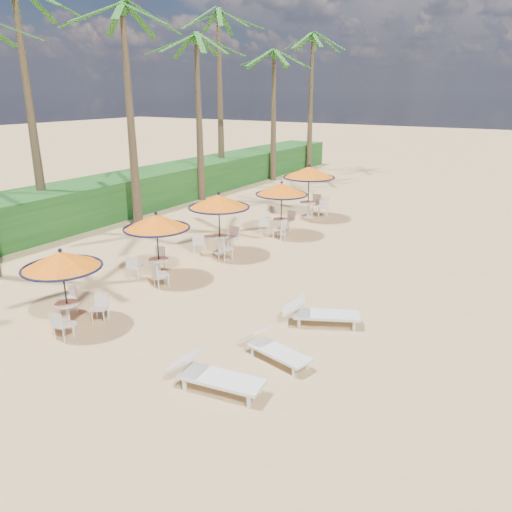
% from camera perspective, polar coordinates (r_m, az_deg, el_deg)
% --- Properties ---
extents(ground, '(160.00, 160.00, 0.00)m').
position_cam_1_polar(ground, '(11.07, -2.40, -13.74)').
color(ground, tan).
rests_on(ground, ground).
extents(scrub_hedge, '(3.00, 40.00, 1.80)m').
position_cam_1_polar(scrub_hedge, '(26.99, -13.41, 7.30)').
color(scrub_hedge, '#194716').
rests_on(scrub_hedge, ground).
extents(station_0, '(2.03, 2.03, 2.12)m').
position_cam_1_polar(station_0, '(13.62, -21.10, -1.44)').
color(station_0, black).
rests_on(station_0, ground).
extents(station_1, '(2.15, 2.15, 2.24)m').
position_cam_1_polar(station_1, '(16.28, -11.42, 2.93)').
color(station_1, black).
rests_on(station_1, ground).
extents(station_2, '(2.28, 2.28, 2.38)m').
position_cam_1_polar(station_2, '(18.45, -4.27, 5.39)').
color(station_2, black).
rests_on(station_2, ground).
extents(station_3, '(2.20, 2.20, 2.30)m').
position_cam_1_polar(station_3, '(21.06, 2.86, 6.90)').
color(station_3, black).
rests_on(station_3, ground).
extents(station_4, '(2.47, 2.47, 2.58)m').
position_cam_1_polar(station_4, '(24.15, 6.22, 8.99)').
color(station_4, black).
rests_on(station_4, ground).
extents(lounger_near, '(2.13, 0.93, 0.74)m').
position_cam_1_polar(lounger_near, '(10.56, -5.05, -13.34)').
color(lounger_near, silver).
rests_on(lounger_near, ground).
extents(lounger_mid, '(1.87, 0.96, 0.64)m').
position_cam_1_polar(lounger_mid, '(11.59, 1.98, -10.42)').
color(lounger_mid, silver).
rests_on(lounger_mid, ground).
extents(lounger_far, '(2.08, 1.43, 0.72)m').
position_cam_1_polar(lounger_far, '(13.28, 7.15, -6.44)').
color(lounger_far, silver).
rests_on(lounger_far, ground).
extents(palm_2, '(5.00, 5.00, 9.77)m').
position_cam_1_polar(palm_2, '(23.36, -25.76, 24.28)').
color(palm_2, brown).
rests_on(palm_2, ground).
extents(palm_3, '(5.00, 5.00, 9.20)m').
position_cam_1_polar(palm_3, '(22.52, -14.94, 24.29)').
color(palm_3, brown).
rests_on(palm_3, ground).
extents(palm_4, '(5.00, 5.00, 8.64)m').
position_cam_1_polar(palm_4, '(28.04, -6.80, 22.39)').
color(palm_4, brown).
rests_on(palm_4, ground).
extents(palm_5, '(5.00, 5.00, 10.31)m').
position_cam_1_polar(palm_5, '(32.21, -4.30, 24.73)').
color(palm_5, brown).
rests_on(palm_5, ground).
extents(palm_6, '(5.00, 5.00, 8.32)m').
position_cam_1_polar(palm_6, '(34.35, 2.09, 21.26)').
color(palm_6, brown).
rests_on(palm_6, ground).
extents(palm_7, '(5.00, 5.00, 9.74)m').
position_cam_1_polar(palm_7, '(39.63, 6.48, 22.72)').
color(palm_7, brown).
rests_on(palm_7, ground).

